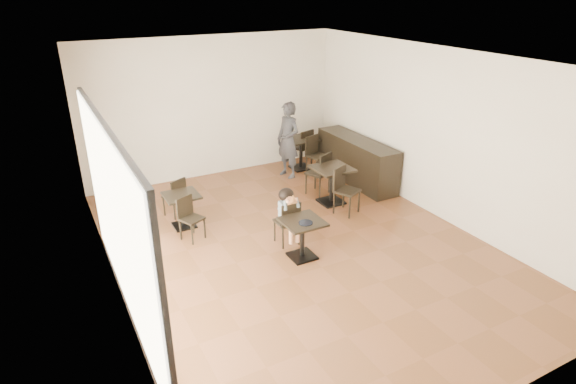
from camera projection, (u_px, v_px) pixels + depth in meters
floor at (298, 246)px, 8.42m from camera, size 6.00×8.00×0.01m
ceiling at (300, 58)px, 7.13m from camera, size 6.00×8.00×0.01m
wall_back at (213, 108)px, 11.00m from camera, size 6.00×0.01×3.20m
wall_front at (507, 286)px, 4.55m from camera, size 6.00×0.01×3.20m
wall_left at (105, 196)px, 6.47m from camera, size 0.01×8.00×3.20m
wall_right at (437, 134)px, 9.08m from camera, size 0.01×8.00×3.20m
storefront_window at (117, 224)px, 6.16m from camera, size 0.04×4.50×2.60m
child_table at (302, 239)px, 7.94m from camera, size 0.65×0.65×0.68m
child_chair at (287, 222)px, 8.36m from camera, size 0.37×0.37×0.82m
child at (287, 216)px, 8.32m from camera, size 0.37×0.52×1.04m
plate at (306, 223)px, 7.72m from camera, size 0.23×0.23×0.01m
pizza_slice at (292, 201)px, 8.01m from camera, size 0.24×0.18×0.06m
adult_patron at (288, 140)px, 11.10m from camera, size 0.58×0.73×1.77m
cafe_table_mid at (332, 185)px, 9.92m from camera, size 0.98×0.98×0.78m
cafe_table_left at (183, 210)px, 8.97m from camera, size 0.82×0.82×0.66m
cafe_table_back at (301, 153)px, 11.77m from camera, size 0.90×0.90×0.77m
chair_mid_a at (318, 173)px, 10.33m from camera, size 0.56×0.56×0.94m
chair_mid_b at (347, 191)px, 9.44m from camera, size 0.56×0.56×0.94m
chair_left_a at (174, 197)px, 9.38m from camera, size 0.47×0.47×0.79m
chair_left_b at (192, 219)px, 8.50m from camera, size 0.47×0.47×0.79m
chair_back_a at (302, 147)px, 11.95m from camera, size 0.51×0.51×0.93m
chair_back_b at (317, 156)px, 11.35m from camera, size 0.51×0.51×0.93m
service_counter at (356, 160)px, 10.98m from camera, size 0.60×2.40×1.00m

